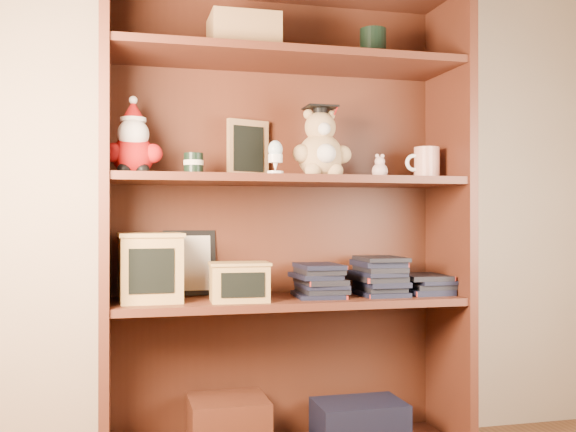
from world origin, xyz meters
name	(u,v)px	position (x,y,z in m)	size (l,w,h in m)	color
bookcase	(284,228)	(-0.13, 1.36, 0.78)	(1.20, 0.35, 1.60)	#4F2416
shelf_lower	(288,301)	(-0.13, 1.30, 0.54)	(1.14, 0.33, 0.02)	#4F2416
shelf_upper	(288,181)	(-0.13, 1.30, 0.94)	(1.14, 0.33, 0.02)	#4F2416
santa_plush	(133,145)	(-0.63, 1.30, 1.04)	(0.18, 0.13, 0.25)	#A50F0F
teachers_tin	(194,164)	(-0.44, 1.30, 0.99)	(0.06, 0.06, 0.07)	black
chalkboard_plaque	(248,150)	(-0.24, 1.42, 1.05)	(0.15, 0.11, 0.20)	#9E7547
egg_cup	(275,156)	(-0.19, 1.23, 1.01)	(0.05, 0.05, 0.11)	white
grad_teddy_bear	(321,149)	(-0.02, 1.30, 1.04)	(0.20, 0.17, 0.25)	tan
pink_figurine	(380,169)	(0.19, 1.30, 0.98)	(0.05, 0.05, 0.09)	beige
teacher_mug	(426,163)	(0.37, 1.30, 1.01)	(0.12, 0.09, 0.11)	silver
certificate_frame	(189,263)	(-0.44, 1.44, 0.66)	(0.18, 0.05, 0.22)	black
treats_box	(150,267)	(-0.58, 1.30, 0.66)	(0.21, 0.21, 0.22)	#B18948
pencils_box	(239,282)	(-0.31, 1.24, 0.61)	(0.20, 0.14, 0.12)	#B18948
book_stack_left	(319,280)	(-0.02, 1.30, 0.61)	(0.14, 0.20, 0.11)	black
book_stack_mid	(380,276)	(0.19, 1.30, 0.61)	(0.14, 0.20, 0.13)	black
book_stack_right	(427,284)	(0.37, 1.30, 0.58)	(0.14, 0.20, 0.06)	black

